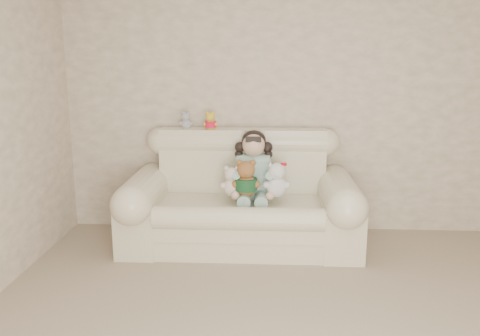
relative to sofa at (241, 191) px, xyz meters
The scene contains 8 objects.
wall_back 1.08m from the sofa, 43.44° to the left, with size 4.50×4.50×0.00m, color beige.
sofa is the anchor object (origin of this frame).
seated_child 0.26m from the sofa, 35.43° to the left, with size 0.38×0.47×0.64m, color #307D63, non-canonical shape.
brown_teddy 0.22m from the sofa, 66.03° to the right, with size 0.25×0.19×0.39m, color brown, non-canonical shape.
white_cat 0.38m from the sofa, 18.99° to the right, with size 0.24×0.18×0.37m, color silver, non-canonical shape.
cream_teddy 0.19m from the sofa, 127.32° to the right, with size 0.20×0.15×0.31m, color white, non-canonical shape.
yellow_mini_bear 0.75m from the sofa, 131.67° to the left, with size 0.13×0.10×0.21m, color yellow, non-canonical shape.
grey_mini_plush 0.89m from the sofa, 145.34° to the left, with size 0.13×0.10×0.21m, color #ABAAB1, non-canonical shape.
Camera 1 is at (-0.31, -2.30, 1.70)m, focal length 37.25 mm.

